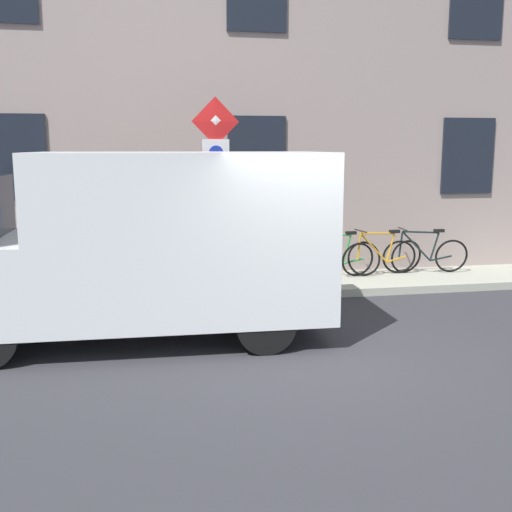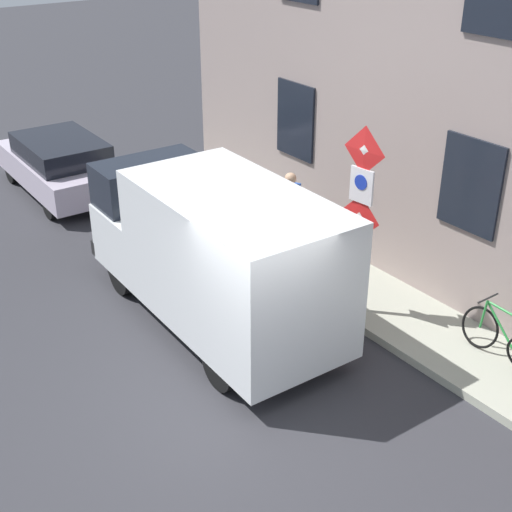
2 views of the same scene
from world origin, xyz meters
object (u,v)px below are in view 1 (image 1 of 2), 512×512
at_px(bicycle_black, 425,254).
at_px(pedestrian, 81,239).
at_px(bicycle_green, 337,257).
at_px(delivery_van, 137,241).
at_px(sign_post_stacked, 216,173).
at_px(bicycle_orange, 382,256).

xyz_separation_m(bicycle_black, pedestrian, (-0.50, 6.39, 0.56)).
bearing_deg(bicycle_black, bicycle_green, 5.33).
relative_size(bicycle_black, bicycle_green, 1.00).
height_order(delivery_van, pedestrian, delivery_van).
height_order(sign_post_stacked, pedestrian, sign_post_stacked).
relative_size(bicycle_orange, bicycle_green, 1.00).
relative_size(delivery_van, bicycle_black, 3.14).
xyz_separation_m(bicycle_orange, bicycle_green, (0.00, 0.89, 0.00)).
relative_size(bicycle_orange, pedestrian, 1.00).
relative_size(sign_post_stacked, bicycle_black, 1.81).
bearing_deg(bicycle_black, delivery_van, 32.17).
distance_m(sign_post_stacked, bicycle_black, 4.57).
relative_size(bicycle_black, bicycle_orange, 1.00).
height_order(sign_post_stacked, bicycle_green, sign_post_stacked).
relative_size(sign_post_stacked, delivery_van, 0.58).
xyz_separation_m(delivery_van, bicycle_black, (2.78, -5.48, -0.82)).
bearing_deg(bicycle_orange, sign_post_stacked, 7.29).
bearing_deg(pedestrian, bicycle_orange, -21.49).
distance_m(sign_post_stacked, delivery_van, 2.44).
bearing_deg(bicycle_green, bicycle_orange, -179.94).
distance_m(sign_post_stacked, pedestrian, 2.48).
relative_size(bicycle_green, pedestrian, 0.99).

